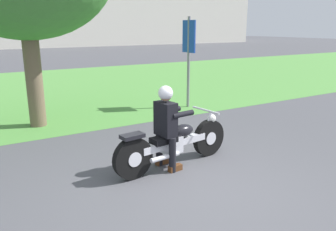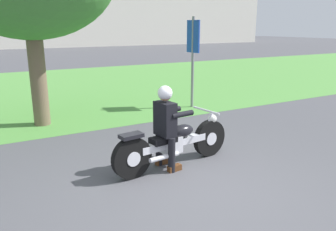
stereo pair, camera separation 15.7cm
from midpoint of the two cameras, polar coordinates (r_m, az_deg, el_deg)
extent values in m
plane|color=#4C4C51|center=(5.03, 4.62, -12.76)|extent=(120.00, 120.00, 0.00)
cube|color=#549342|center=(13.70, -19.53, 4.24)|extent=(60.00, 12.00, 0.01)
cylinder|color=black|center=(6.26, 6.19, -3.76)|extent=(0.68, 0.20, 0.67)
cylinder|color=silver|center=(6.26, 6.19, -3.76)|extent=(0.25, 0.17, 0.24)
cylinder|color=black|center=(5.32, -6.81, -7.24)|extent=(0.68, 0.20, 0.67)
cylinder|color=silver|center=(5.32, -6.81, -7.24)|extent=(0.25, 0.17, 0.24)
cube|color=silver|center=(5.72, 0.24, -4.64)|extent=(1.32, 0.30, 0.12)
cube|color=silver|center=(5.70, -0.15, -4.93)|extent=(0.35, 0.28, 0.28)
ellipsoid|color=black|center=(5.77, 1.65, -2.59)|extent=(0.47, 0.29, 0.22)
cube|color=black|center=(5.56, -1.54, -4.13)|extent=(0.47, 0.29, 0.10)
cube|color=black|center=(5.19, -6.93, -3.48)|extent=(0.38, 0.24, 0.06)
cylinder|color=silver|center=(6.15, 5.92, -1.65)|extent=(0.26, 0.08, 0.53)
cylinder|color=silver|center=(6.04, 5.65, 0.90)|extent=(0.11, 0.66, 0.04)
sphere|color=white|center=(6.20, 6.68, -0.50)|extent=(0.16, 0.16, 0.16)
cylinder|color=silver|center=(5.50, -1.33, -7.04)|extent=(0.56, 0.15, 0.08)
cylinder|color=black|center=(5.80, -2.27, -5.68)|extent=(0.12, 0.12, 0.59)
cube|color=#593319|center=(5.92, -1.77, -7.76)|extent=(0.25, 0.13, 0.10)
cylinder|color=black|center=(5.53, -0.08, -6.72)|extent=(0.12, 0.12, 0.59)
cube|color=#593319|center=(5.66, 0.41, -8.88)|extent=(0.25, 0.13, 0.10)
cube|color=black|center=(5.48, -1.23, -0.59)|extent=(0.26, 0.40, 0.56)
cylinder|color=black|center=(5.72, -0.48, 0.90)|extent=(0.43, 0.14, 0.09)
cylinder|color=black|center=(5.46, 1.68, 0.22)|extent=(0.43, 0.14, 0.09)
sphere|color=tan|center=(5.39, -1.26, 3.51)|extent=(0.20, 0.20, 0.20)
sphere|color=silver|center=(5.38, -1.26, 3.83)|extent=(0.24, 0.24, 0.24)
cylinder|color=brown|center=(8.56, -22.21, 5.57)|extent=(0.38, 0.38, 2.22)
cylinder|color=gray|center=(9.87, 3.03, 8.87)|extent=(0.08, 0.08, 2.60)
cube|color=#1E47B2|center=(9.82, 3.09, 13.22)|extent=(0.04, 0.60, 0.90)
camera|label=1|loc=(0.08, -90.78, -0.21)|focal=36.00mm
camera|label=2|loc=(0.08, 89.22, 0.21)|focal=36.00mm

